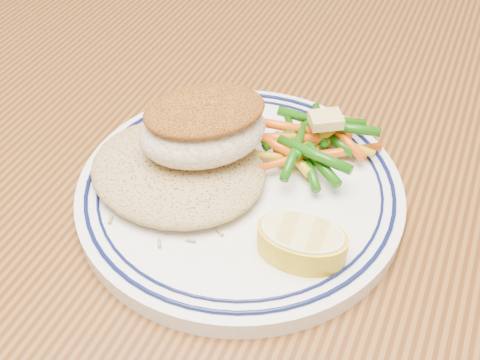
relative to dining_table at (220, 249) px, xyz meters
The scene contains 7 objects.
dining_table is the anchor object (origin of this frame).
plate 0.11m from the dining_table, 36.85° to the right, with size 0.24×0.24×0.02m.
rice_pilaf 0.13m from the dining_table, 113.83° to the right, with size 0.13×0.12×0.03m, color #9D814E.
fish_fillet 0.16m from the dining_table, 94.08° to the right, with size 0.11×0.11×0.05m.
vegetable_pile 0.14m from the dining_table, 24.99° to the left, with size 0.11×0.10×0.03m.
butter_pat 0.17m from the dining_table, 25.97° to the left, with size 0.02×0.02×0.01m, color #D5BC68.
lemon_wedge 0.17m from the dining_table, 35.75° to the right, with size 0.06×0.06×0.02m.
Camera 1 is at (0.16, -0.32, 1.08)m, focal length 45.00 mm.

